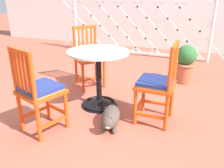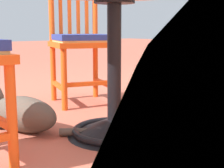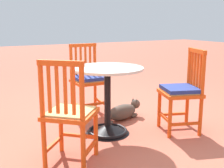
{
  "view_description": "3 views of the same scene",
  "coord_description": "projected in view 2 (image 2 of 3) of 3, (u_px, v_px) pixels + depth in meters",
  "views": [
    {
      "loc": [
        1.06,
        -2.28,
        1.4
      ],
      "look_at": [
        0.05,
        0.24,
        0.31
      ],
      "focal_mm": 37.36,
      "sensor_mm": 36.0,
      "label": 1
    },
    {
      "loc": [
        0.97,
        1.44,
        0.54
      ],
      "look_at": [
        -0.21,
        0.08,
        0.24
      ],
      "focal_mm": 52.95,
      "sensor_mm": 36.0,
      "label": 2
    },
    {
      "loc": [
        -2.8,
        1.64,
        1.21
      ],
      "look_at": [
        0.04,
        0.07,
        0.51
      ],
      "focal_mm": 47.16,
      "sensor_mm": 36.0,
      "label": 3
    }
  ],
  "objects": [
    {
      "name": "ground_plane",
      "position": [
        73.0,
        130.0,
        1.79
      ],
      "size": [
        24.0,
        24.0,
        0.0
      ],
      "primitive_type": "plane",
      "color": "#AD5642"
    },
    {
      "name": "cafe_table",
      "position": [
        114.0,
        81.0,
        1.66
      ],
      "size": [
        0.76,
        0.76,
        0.73
      ],
      "color": "black",
      "rests_on": "ground_plane"
    },
    {
      "name": "orange_chair_facing_out",
      "position": [
        80.0,
        42.0,
        2.4
      ],
      "size": [
        0.51,
        0.51,
        0.91
      ],
      "color": "#E04C14",
      "rests_on": "ground_plane"
    },
    {
      "name": "tabby_cat",
      "position": [
        19.0,
        113.0,
        1.78
      ],
      "size": [
        0.43,
        0.67,
        0.23
      ],
      "color": "#4C4238",
      "rests_on": "ground_plane"
    }
  ]
}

